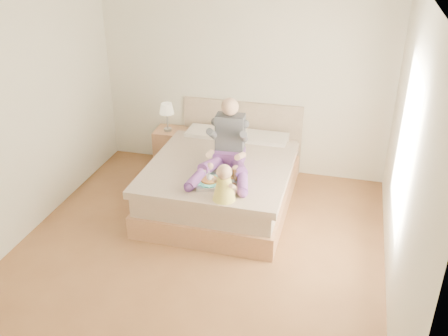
% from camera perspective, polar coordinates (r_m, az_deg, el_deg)
% --- Properties ---
extents(room, '(4.02, 4.22, 2.71)m').
position_cam_1_polar(room, '(4.88, -2.34, 5.22)').
color(room, brown).
rests_on(room, ground).
extents(bed, '(1.70, 2.18, 1.00)m').
position_cam_1_polar(bed, '(6.35, -0.00, -1.17)').
color(bed, '#A06F4A').
rests_on(bed, ground).
extents(nightstand, '(0.47, 0.42, 0.55)m').
position_cam_1_polar(nightstand, '(7.32, -5.98, 2.37)').
color(nightstand, '#A06F4A').
rests_on(nightstand, ground).
extents(lamp, '(0.20, 0.20, 0.41)m').
position_cam_1_polar(lamp, '(7.07, -6.55, 6.58)').
color(lamp, '#B2B5B9').
rests_on(lamp, nightstand).
extents(adult, '(0.71, 1.02, 0.84)m').
position_cam_1_polar(adult, '(5.87, 0.38, 2.24)').
color(adult, '#633381').
rests_on(adult, bed).
extents(tray, '(0.58, 0.50, 0.14)m').
position_cam_1_polar(tray, '(5.62, -0.64, -1.41)').
color(tray, '#B2B5B9').
rests_on(tray, bed).
extents(baby, '(0.30, 0.37, 0.41)m').
position_cam_1_polar(baby, '(5.25, 0.07, -1.98)').
color(baby, '#E3D647').
rests_on(baby, bed).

